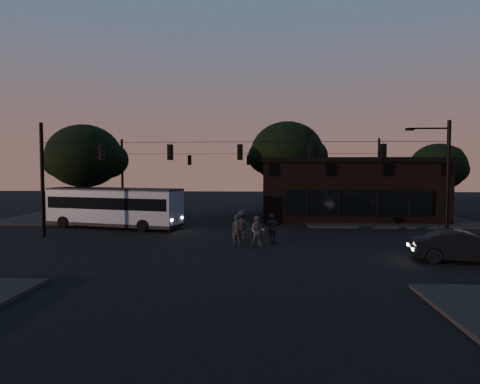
{
  "coord_description": "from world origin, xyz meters",
  "views": [
    {
      "loc": [
        1.45,
        -23.3,
        4.52
      ],
      "look_at": [
        0.0,
        4.0,
        3.0
      ],
      "focal_mm": 32.0,
      "sensor_mm": 36.0,
      "label": 1
    }
  ],
  "objects_px": {
    "pedestrian_a": "(237,230)",
    "pedestrian_c": "(272,229)",
    "bus": "(114,206)",
    "pedestrian_b": "(258,231)",
    "pedestrian_d": "(242,225)",
    "car": "(463,246)",
    "building": "(346,188)"
  },
  "relations": [
    {
      "from": "pedestrian_b",
      "to": "building",
      "type": "bearing_deg",
      "value": 70.53
    },
    {
      "from": "bus",
      "to": "pedestrian_c",
      "type": "bearing_deg",
      "value": -13.32
    },
    {
      "from": "pedestrian_d",
      "to": "building",
      "type": "bearing_deg",
      "value": -120.28
    },
    {
      "from": "car",
      "to": "pedestrian_b",
      "type": "distance_m",
      "value": 10.6
    },
    {
      "from": "bus",
      "to": "car",
      "type": "xyz_separation_m",
      "value": [
        20.93,
        -10.92,
        -0.92
      ]
    },
    {
      "from": "pedestrian_d",
      "to": "bus",
      "type": "bearing_deg",
      "value": -21.34
    },
    {
      "from": "building",
      "to": "pedestrian_d",
      "type": "relative_size",
      "value": 8.21
    },
    {
      "from": "building",
      "to": "pedestrian_c",
      "type": "distance_m",
      "value": 15.61
    },
    {
      "from": "building",
      "to": "pedestrian_b",
      "type": "height_order",
      "value": "building"
    },
    {
      "from": "car",
      "to": "pedestrian_d",
      "type": "bearing_deg",
      "value": 70.59
    },
    {
      "from": "bus",
      "to": "pedestrian_a",
      "type": "bearing_deg",
      "value": -20.15
    },
    {
      "from": "bus",
      "to": "pedestrian_b",
      "type": "height_order",
      "value": "bus"
    },
    {
      "from": "pedestrian_c",
      "to": "pedestrian_a",
      "type": "bearing_deg",
      "value": -8.63
    },
    {
      "from": "pedestrian_b",
      "to": "car",
      "type": "bearing_deg",
      "value": -12.16
    },
    {
      "from": "bus",
      "to": "pedestrian_a",
      "type": "height_order",
      "value": "bus"
    },
    {
      "from": "building",
      "to": "pedestrian_d",
      "type": "bearing_deg",
      "value": -125.43
    },
    {
      "from": "pedestrian_a",
      "to": "pedestrian_c",
      "type": "distance_m",
      "value": 2.15
    },
    {
      "from": "bus",
      "to": "pedestrian_b",
      "type": "relative_size",
      "value": 6.19
    },
    {
      "from": "pedestrian_c",
      "to": "pedestrian_d",
      "type": "xyz_separation_m",
      "value": [
        -1.89,
        1.41,
        0.03
      ]
    },
    {
      "from": "pedestrian_a",
      "to": "building",
      "type": "bearing_deg",
      "value": 61.89
    },
    {
      "from": "building",
      "to": "pedestrian_c",
      "type": "relative_size",
      "value": 8.49
    },
    {
      "from": "bus",
      "to": "car",
      "type": "bearing_deg",
      "value": -12.62
    },
    {
      "from": "pedestrian_d",
      "to": "pedestrian_a",
      "type": "bearing_deg",
      "value": 89.18
    },
    {
      "from": "pedestrian_b",
      "to": "pedestrian_c",
      "type": "bearing_deg",
      "value": 48.92
    },
    {
      "from": "building",
      "to": "car",
      "type": "xyz_separation_m",
      "value": [
        2.07,
        -18.37,
        -1.94
      ]
    },
    {
      "from": "pedestrian_a",
      "to": "pedestrian_b",
      "type": "bearing_deg",
      "value": -7.14
    },
    {
      "from": "pedestrian_b",
      "to": "pedestrian_d",
      "type": "distance_m",
      "value": 2.38
    },
    {
      "from": "pedestrian_b",
      "to": "pedestrian_c",
      "type": "xyz_separation_m",
      "value": [
        0.87,
        0.74,
        0.02
      ]
    },
    {
      "from": "car",
      "to": "building",
      "type": "bearing_deg",
      "value": 15.51
    },
    {
      "from": "pedestrian_a",
      "to": "car",
      "type": "bearing_deg",
      "value": -15.77
    },
    {
      "from": "pedestrian_b",
      "to": "pedestrian_d",
      "type": "xyz_separation_m",
      "value": [
        -1.02,
        2.14,
        0.05
      ]
    },
    {
      "from": "pedestrian_b",
      "to": "pedestrian_a",
      "type": "bearing_deg",
      "value": 177.48
    }
  ]
}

